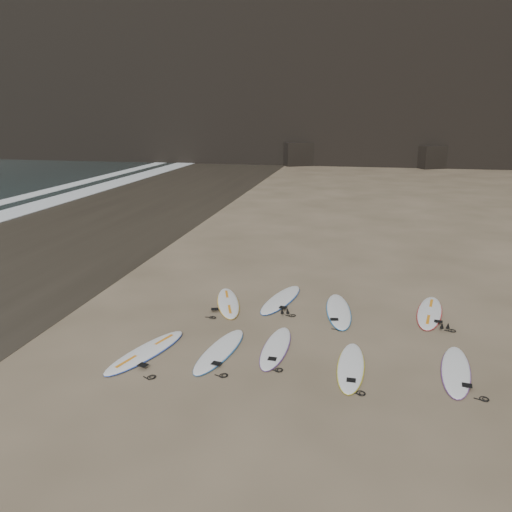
{
  "coord_description": "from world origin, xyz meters",
  "views": [
    {
      "loc": [
        0.98,
        -10.96,
        5.62
      ],
      "look_at": [
        -1.89,
        3.02,
        1.5
      ],
      "focal_mm": 35.0,
      "sensor_mm": 36.0,
      "label": 1
    }
  ],
  "objects_px": {
    "surfboard_1": "(220,350)",
    "surfboard_7": "(339,311)",
    "surfboard_2": "(276,347)",
    "surfboard_8": "(430,312)",
    "surfboard_6": "(281,299)",
    "surfboard_0": "(146,351)",
    "surfboard_5": "(228,302)",
    "surfboard_3": "(351,366)",
    "surfboard_4": "(456,370)"
  },
  "relations": [
    {
      "from": "surfboard_0",
      "to": "surfboard_7",
      "type": "xyz_separation_m",
      "value": [
        4.46,
        3.55,
        0.0
      ]
    },
    {
      "from": "surfboard_0",
      "to": "surfboard_3",
      "type": "distance_m",
      "value": 4.89
    },
    {
      "from": "surfboard_2",
      "to": "surfboard_4",
      "type": "bearing_deg",
      "value": -2.31
    },
    {
      "from": "surfboard_1",
      "to": "surfboard_2",
      "type": "bearing_deg",
      "value": 27.92
    },
    {
      "from": "surfboard_4",
      "to": "surfboard_8",
      "type": "bearing_deg",
      "value": 101.1
    },
    {
      "from": "surfboard_4",
      "to": "surfboard_6",
      "type": "bearing_deg",
      "value": 150.25
    },
    {
      "from": "surfboard_0",
      "to": "surfboard_5",
      "type": "relative_size",
      "value": 1.05
    },
    {
      "from": "surfboard_5",
      "to": "surfboard_8",
      "type": "bearing_deg",
      "value": -14.52
    },
    {
      "from": "surfboard_0",
      "to": "surfboard_8",
      "type": "distance_m",
      "value": 8.09
    },
    {
      "from": "surfboard_4",
      "to": "surfboard_2",
      "type": "bearing_deg",
      "value": -175.84
    },
    {
      "from": "surfboard_2",
      "to": "surfboard_7",
      "type": "xyz_separation_m",
      "value": [
        1.41,
        2.69,
        0.01
      ]
    },
    {
      "from": "surfboard_3",
      "to": "surfboard_5",
      "type": "xyz_separation_m",
      "value": [
        -3.75,
        3.29,
        0.0
      ]
    },
    {
      "from": "surfboard_2",
      "to": "surfboard_8",
      "type": "relative_size",
      "value": 0.9
    },
    {
      "from": "surfboard_4",
      "to": "surfboard_5",
      "type": "distance_m",
      "value": 6.77
    },
    {
      "from": "surfboard_2",
      "to": "surfboard_3",
      "type": "distance_m",
      "value": 1.94
    },
    {
      "from": "surfboard_2",
      "to": "surfboard_8",
      "type": "xyz_separation_m",
      "value": [
        4.01,
        3.1,
        0.0
      ]
    },
    {
      "from": "surfboard_4",
      "to": "surfboard_7",
      "type": "height_order",
      "value": "surfboard_7"
    },
    {
      "from": "surfboard_5",
      "to": "surfboard_3",
      "type": "bearing_deg",
      "value": -59.82
    },
    {
      "from": "surfboard_0",
      "to": "surfboard_6",
      "type": "xyz_separation_m",
      "value": [
        2.67,
        4.13,
        0.0
      ]
    },
    {
      "from": "surfboard_6",
      "to": "surfboard_2",
      "type": "bearing_deg",
      "value": -69.9
    },
    {
      "from": "surfboard_0",
      "to": "surfboard_1",
      "type": "distance_m",
      "value": 1.79
    },
    {
      "from": "surfboard_5",
      "to": "surfboard_4",
      "type": "bearing_deg",
      "value": -44.91
    },
    {
      "from": "surfboard_6",
      "to": "surfboard_8",
      "type": "bearing_deg",
      "value": 11.39
    },
    {
      "from": "surfboard_1",
      "to": "surfboard_7",
      "type": "xyz_separation_m",
      "value": [
        2.72,
        3.14,
        0.0
      ]
    },
    {
      "from": "surfboard_0",
      "to": "surfboard_4",
      "type": "xyz_separation_m",
      "value": [
        7.2,
        0.54,
        -0.0
      ]
    },
    {
      "from": "surfboard_4",
      "to": "surfboard_8",
      "type": "relative_size",
      "value": 0.93
    },
    {
      "from": "surfboard_2",
      "to": "surfboard_7",
      "type": "relative_size",
      "value": 0.88
    },
    {
      "from": "surfboard_1",
      "to": "surfboard_8",
      "type": "height_order",
      "value": "surfboard_8"
    },
    {
      "from": "surfboard_0",
      "to": "surfboard_7",
      "type": "bearing_deg",
      "value": 56.93
    },
    {
      "from": "surfboard_4",
      "to": "surfboard_8",
      "type": "height_order",
      "value": "surfboard_8"
    },
    {
      "from": "surfboard_6",
      "to": "surfboard_8",
      "type": "xyz_separation_m",
      "value": [
        4.38,
        -0.16,
        -0.0
      ]
    },
    {
      "from": "surfboard_1",
      "to": "surfboard_2",
      "type": "relative_size",
      "value": 1.06
    },
    {
      "from": "surfboard_5",
      "to": "surfboard_8",
      "type": "height_order",
      "value": "surfboard_8"
    },
    {
      "from": "surfboard_6",
      "to": "surfboard_3",
      "type": "bearing_deg",
      "value": -46.73
    },
    {
      "from": "surfboard_7",
      "to": "surfboard_6",
      "type": "bearing_deg",
      "value": 155.77
    },
    {
      "from": "surfboard_6",
      "to": "surfboard_8",
      "type": "relative_size",
      "value": 1.02
    },
    {
      "from": "surfboard_1",
      "to": "surfboard_2",
      "type": "height_order",
      "value": "surfboard_1"
    },
    {
      "from": "surfboard_1",
      "to": "surfboard_6",
      "type": "relative_size",
      "value": 0.94
    },
    {
      "from": "surfboard_1",
      "to": "surfboard_3",
      "type": "height_order",
      "value": "surfboard_1"
    },
    {
      "from": "surfboard_4",
      "to": "surfboard_5",
      "type": "relative_size",
      "value": 0.98
    },
    {
      "from": "surfboard_1",
      "to": "surfboard_5",
      "type": "xyz_separation_m",
      "value": [
        -0.61,
        3.13,
        -0.0
      ]
    },
    {
      "from": "surfboard_2",
      "to": "surfboard_7",
      "type": "height_order",
      "value": "surfboard_7"
    },
    {
      "from": "surfboard_0",
      "to": "surfboard_7",
      "type": "height_order",
      "value": "surfboard_7"
    },
    {
      "from": "surfboard_1",
      "to": "surfboard_8",
      "type": "xyz_separation_m",
      "value": [
        5.31,
        3.55,
        0.0
      ]
    },
    {
      "from": "surfboard_0",
      "to": "surfboard_4",
      "type": "bearing_deg",
      "value": 22.67
    },
    {
      "from": "surfboard_1",
      "to": "surfboard_3",
      "type": "relative_size",
      "value": 1.06
    },
    {
      "from": "surfboard_2",
      "to": "surfboard_6",
      "type": "xyz_separation_m",
      "value": [
        -0.38,
        3.26,
        0.01
      ]
    },
    {
      "from": "surfboard_6",
      "to": "surfboard_5",
      "type": "bearing_deg",
      "value": -145.61
    },
    {
      "from": "surfboard_5",
      "to": "surfboard_6",
      "type": "bearing_deg",
      "value": 2.25
    },
    {
      "from": "surfboard_5",
      "to": "surfboard_0",
      "type": "bearing_deg",
      "value": -126.31
    }
  ]
}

